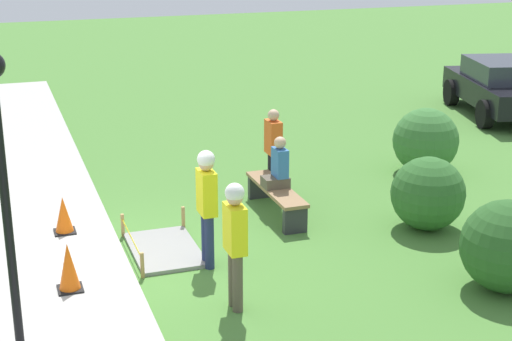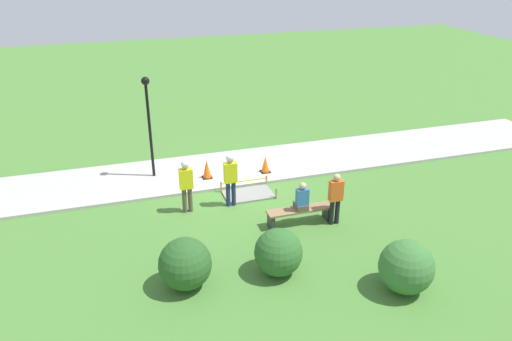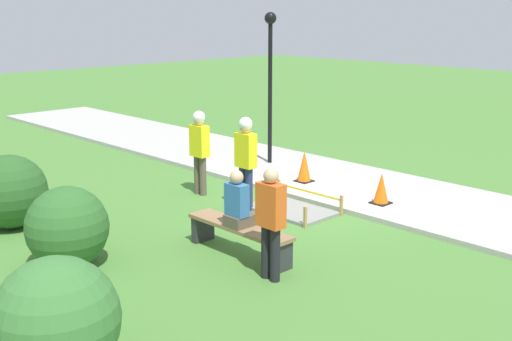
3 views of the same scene
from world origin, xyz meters
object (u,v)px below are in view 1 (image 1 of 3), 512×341
object	(u,v)px
worker_assistant	(207,198)
parked_car_black	(501,86)
worker_supervisor	(235,235)
lamppost_near	(2,167)
park_bench	(276,195)
person_seated_on_bench	(278,167)
traffic_cone_near_patch	(64,215)
traffic_cone_far_patch	(69,267)
bystander_in_orange_shirt	(273,147)

from	to	relation	value
worker_assistant	parked_car_black	world-z (taller)	worker_assistant
worker_supervisor	lamppost_near	bearing A→B (deg)	-75.41
park_bench	lamppost_near	world-z (taller)	lamppost_near
person_seated_on_bench	worker_assistant	size ratio (longest dim) A/B	0.50
park_bench	worker_supervisor	xyz separation A→B (m)	(3.05, -1.71, 0.68)
traffic_cone_near_patch	worker_supervisor	xyz separation A→B (m)	(3.17, 1.88, 0.64)
traffic_cone_near_patch	person_seated_on_bench	world-z (taller)	person_seated_on_bench
worker_assistant	lamppost_near	size ratio (longest dim) A/B	0.50
park_bench	traffic_cone_far_patch	bearing A→B (deg)	-61.90
person_seated_on_bench	lamppost_near	xyz separation A→B (m)	(3.81, -4.52, 1.62)
traffic_cone_near_patch	person_seated_on_bench	size ratio (longest dim) A/B	0.68
lamppost_near	parked_car_black	distance (m)	15.27
person_seated_on_bench	worker_assistant	world-z (taller)	worker_assistant
traffic_cone_near_patch	worker_assistant	bearing A→B (deg)	46.88
worker_supervisor	worker_assistant	distance (m)	1.39
traffic_cone_far_patch	worker_supervisor	distance (m)	2.37
traffic_cone_far_patch	bystander_in_orange_shirt	world-z (taller)	bystander_in_orange_shirt
traffic_cone_far_patch	park_bench	world-z (taller)	traffic_cone_far_patch
traffic_cone_near_patch	person_seated_on_bench	bearing A→B (deg)	88.77
traffic_cone_far_patch	park_bench	xyz separation A→B (m)	(-2.00, 3.74, -0.08)
park_bench	worker_assistant	bearing A→B (deg)	-45.58
park_bench	parked_car_black	xyz separation A→B (m)	(-4.83, 8.03, 0.41)
park_bench	bystander_in_orange_shirt	size ratio (longest dim) A/B	1.22
traffic_cone_near_patch	park_bench	size ratio (longest dim) A/B	0.30
worker_supervisor	bystander_in_orange_shirt	bearing A→B (deg)	153.45
lamppost_near	worker_assistant	bearing A→B (deg)	127.25
bystander_in_orange_shirt	lamppost_near	bearing A→B (deg)	-45.12
worker_supervisor	bystander_in_orange_shirt	xyz separation A→B (m)	(-4.05, 2.02, -0.12)
person_seated_on_bench	lamppost_near	distance (m)	6.13
park_bench	parked_car_black	bearing A→B (deg)	121.00
park_bench	lamppost_near	bearing A→B (deg)	-49.84
worker_assistant	bystander_in_orange_shirt	world-z (taller)	worker_assistant
traffic_cone_near_patch	traffic_cone_far_patch	size ratio (longest dim) A/B	0.88
traffic_cone_far_patch	traffic_cone_near_patch	bearing A→B (deg)	175.94
park_bench	bystander_in_orange_shirt	xyz separation A→B (m)	(-0.99, 0.31, 0.56)
traffic_cone_near_patch	person_seated_on_bench	distance (m)	3.67
traffic_cone_near_patch	lamppost_near	world-z (taller)	lamppost_near
park_bench	worker_supervisor	size ratio (longest dim) A/B	1.13
traffic_cone_near_patch	parked_car_black	distance (m)	12.55
person_seated_on_bench	parked_car_black	bearing A→B (deg)	120.97
park_bench	worker_assistant	distance (m)	2.48
person_seated_on_bench	lamppost_near	bearing A→B (deg)	-49.89
park_bench	worker_assistant	world-z (taller)	worker_assistant
worker_supervisor	worker_assistant	bearing A→B (deg)	179.42
person_seated_on_bench	traffic_cone_far_patch	bearing A→B (deg)	-61.80
worker_assistant	traffic_cone_near_patch	bearing A→B (deg)	-133.12
worker_supervisor	parked_car_black	world-z (taller)	worker_supervisor
traffic_cone_far_patch	person_seated_on_bench	bearing A→B (deg)	118.20
park_bench	parked_car_black	distance (m)	9.38
worker_assistant	parked_car_black	size ratio (longest dim) A/B	0.41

